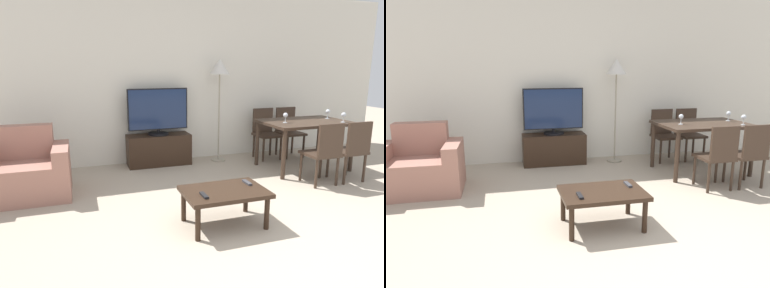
% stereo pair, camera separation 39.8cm
% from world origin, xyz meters
% --- Properties ---
extents(ground_plane, '(18.00, 18.00, 0.00)m').
position_xyz_m(ground_plane, '(0.00, 0.00, 0.00)').
color(ground_plane, tan).
extents(wall_back, '(7.69, 0.06, 2.70)m').
position_xyz_m(wall_back, '(0.00, 3.42, 1.35)').
color(wall_back, silver).
rests_on(wall_back, ground_plane).
extents(armchair, '(1.01, 0.73, 0.84)m').
position_xyz_m(armchair, '(-2.30, 2.33, 0.30)').
color(armchair, '#9E6B5B').
rests_on(armchair, ground_plane).
extents(tv_stand, '(0.99, 0.37, 0.48)m').
position_xyz_m(tv_stand, '(-0.48, 3.16, 0.24)').
color(tv_stand, black).
rests_on(tv_stand, ground_plane).
extents(tv, '(0.94, 0.32, 0.72)m').
position_xyz_m(tv, '(-0.48, 3.16, 0.84)').
color(tv, black).
rests_on(tv, tv_stand).
extents(coffee_table, '(0.81, 0.54, 0.37)m').
position_xyz_m(coffee_table, '(-0.36, 0.88, 0.32)').
color(coffee_table, black).
rests_on(coffee_table, ground_plane).
extents(dining_table, '(1.28, 0.86, 0.73)m').
position_xyz_m(dining_table, '(1.56, 2.27, 0.64)').
color(dining_table, '#38281E').
rests_on(dining_table, ground_plane).
extents(dining_chair_near, '(0.40, 0.40, 0.83)m').
position_xyz_m(dining_chair_near, '(1.33, 1.54, 0.46)').
color(dining_chair_near, '#38281E').
rests_on(dining_chair_near, ground_plane).
extents(dining_chair_far, '(0.40, 0.40, 0.83)m').
position_xyz_m(dining_chair_far, '(1.78, 3.01, 0.46)').
color(dining_chair_far, '#38281E').
rests_on(dining_chair_far, ground_plane).
extents(dining_chair_near_right, '(0.40, 0.40, 0.83)m').
position_xyz_m(dining_chair_near_right, '(1.78, 1.54, 0.46)').
color(dining_chair_near_right, '#38281E').
rests_on(dining_chair_near_right, ground_plane).
extents(dining_chair_far_left, '(0.40, 0.40, 0.83)m').
position_xyz_m(dining_chair_far_left, '(1.33, 3.01, 0.46)').
color(dining_chair_far_left, '#38281E').
rests_on(dining_chair_far_left, ground_plane).
extents(floor_lamp, '(0.32, 0.32, 1.64)m').
position_xyz_m(floor_lamp, '(0.51, 3.09, 1.42)').
color(floor_lamp, gray).
rests_on(floor_lamp, ground_plane).
extents(remote_primary, '(0.04, 0.15, 0.02)m').
position_xyz_m(remote_primary, '(-0.61, 0.79, 0.38)').
color(remote_primary, black).
rests_on(remote_primary, coffee_table).
extents(remote_secondary, '(0.04, 0.15, 0.02)m').
position_xyz_m(remote_secondary, '(-0.07, 0.98, 0.38)').
color(remote_secondary, '#38383D').
rests_on(remote_secondary, coffee_table).
extents(wine_glass_left, '(0.07, 0.07, 0.15)m').
position_xyz_m(wine_glass_left, '(2.03, 2.34, 0.83)').
color(wine_glass_left, silver).
rests_on(wine_glass_left, dining_table).
extents(wine_glass_center, '(0.07, 0.07, 0.15)m').
position_xyz_m(wine_glass_center, '(1.18, 2.22, 0.83)').
color(wine_glass_center, silver).
rests_on(wine_glass_center, dining_table).
extents(wine_glass_right, '(0.07, 0.07, 0.15)m').
position_xyz_m(wine_glass_right, '(2.00, 1.98, 0.83)').
color(wine_glass_right, silver).
rests_on(wine_glass_right, dining_table).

